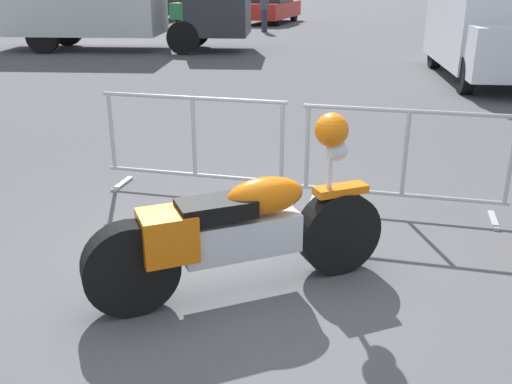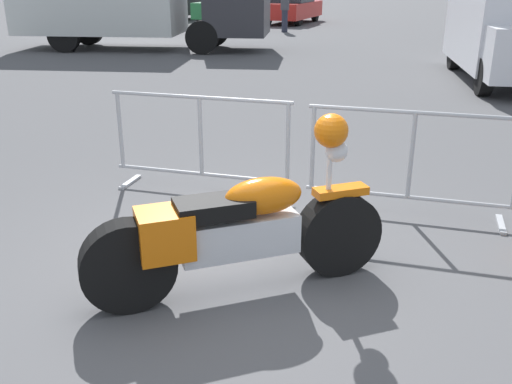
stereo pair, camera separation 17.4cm
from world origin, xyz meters
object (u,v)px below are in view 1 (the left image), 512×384
at_px(motorcycle, 241,229).
at_px(crowd_barrier_far, 405,161).
at_px(parked_car_green, 207,6).
at_px(crowd_barrier_near, 194,144).
at_px(parked_car_red, 271,7).
at_px(pedestrian, 264,8).
at_px(delivery_van, 491,22).
at_px(parked_car_black, 148,5).

bearing_deg(motorcycle, crowd_barrier_far, 21.88).
height_order(crowd_barrier_far, parked_car_green, parked_car_green).
distance_m(crowd_barrier_near, parked_car_red, 22.30).
bearing_deg(crowd_barrier_near, parked_car_red, 102.30).
xyz_separation_m(crowd_barrier_far, parked_car_green, (-9.98, 21.24, 0.20)).
distance_m(crowd_barrier_far, pedestrian, 18.63).
distance_m(parked_car_green, parked_car_red, 3.08).
xyz_separation_m(crowd_barrier_near, crowd_barrier_far, (2.20, 0.00, 0.00)).
xyz_separation_m(delivery_van, pedestrian, (-7.62, 9.05, -0.32)).
height_order(delivery_van, parked_car_red, delivery_van).
bearing_deg(crowd_barrier_far, parked_car_green, 115.17).
bearing_deg(parked_car_black, crowd_barrier_near, -149.78).
bearing_deg(parked_car_green, parked_car_red, -76.41).
bearing_deg(crowd_barrier_near, parked_car_black, 116.97).
distance_m(crowd_barrier_near, crowd_barrier_far, 2.20).
height_order(parked_car_green, parked_car_red, parked_car_green).
xyz_separation_m(delivery_van, parked_car_green, (-11.45, 12.71, -0.49)).
bearing_deg(crowd_barrier_far, crowd_barrier_near, 180.00).
bearing_deg(pedestrian, crowd_barrier_far, 119.49).
bearing_deg(pedestrian, motorcycle, 114.78).
xyz_separation_m(motorcycle, pedestrian, (-5.05, 19.43, 0.42)).
height_order(parked_car_black, pedestrian, pedestrian).
height_order(motorcycle, parked_car_red, parked_car_red).
xyz_separation_m(motorcycle, parked_car_black, (-11.91, 23.08, 0.27)).
distance_m(motorcycle, parked_car_green, 24.73).
relative_size(delivery_van, pedestrian, 3.11).
relative_size(motorcycle, parked_car_red, 0.45).
bearing_deg(motorcycle, parked_car_black, 80.06).
distance_m(crowd_barrier_near, parked_car_black, 23.83).
bearing_deg(pedestrian, parked_car_red, -68.98).
xyz_separation_m(crowd_barrier_far, pedestrian, (-6.15, 17.58, 0.37)).
relative_size(crowd_barrier_near, parked_car_green, 0.45).
height_order(crowd_barrier_near, parked_car_green, parked_car_green).
height_order(crowd_barrier_near, delivery_van, delivery_van).
height_order(parked_car_red, pedestrian, pedestrian).
bearing_deg(parked_car_black, parked_car_red, -81.57).
relative_size(crowd_barrier_far, parked_car_red, 0.46).
bearing_deg(crowd_barrier_far, pedestrian, 109.27).
bearing_deg(motorcycle, parked_car_green, 73.81).
height_order(crowd_barrier_far, pedestrian, pedestrian).
xyz_separation_m(crowd_barrier_far, parked_car_black, (-13.01, 21.24, 0.22)).
xyz_separation_m(crowd_barrier_near, parked_car_red, (-4.75, 21.79, 0.18)).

